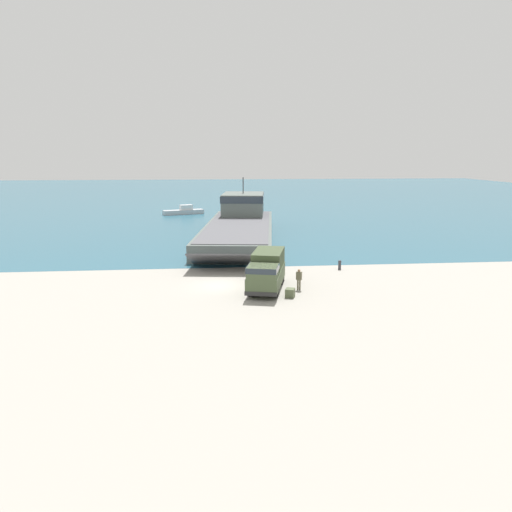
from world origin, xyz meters
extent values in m
plane|color=#9E998E|center=(0.00, 0.00, 0.00)|extent=(240.00, 240.00, 0.00)
cube|color=#285B70|center=(0.00, 96.73, 0.00)|extent=(240.00, 180.00, 0.01)
cube|color=#56605B|center=(2.97, 23.61, 0.94)|extent=(12.44, 32.03, 1.88)
cube|color=#56565B|center=(2.97, 23.61, 1.92)|extent=(11.60, 30.71, 0.08)
cube|color=#56605B|center=(4.33, 34.25, 3.51)|extent=(7.05, 9.42, 3.25)
cube|color=#28333D|center=(4.33, 34.25, 4.50)|extent=(7.23, 9.53, 0.98)
cylinder|color=#3F3F42|center=(4.33, 34.25, 6.34)|extent=(0.16, 0.16, 2.40)
cube|color=#56565B|center=(0.72, 5.98, 1.01)|extent=(7.77, 5.29, 1.90)
cube|color=#475638|center=(3.64, -1.57, 1.02)|extent=(4.03, 7.36, 1.21)
cube|color=#475638|center=(3.09, -3.81, 2.06)|extent=(2.77, 2.85, 0.87)
cube|color=#28333D|center=(3.09, -3.81, 2.28)|extent=(2.85, 2.89, 0.44)
cube|color=#3C492E|center=(3.93, -0.41, 2.32)|extent=(3.31, 4.84, 1.38)
cube|color=#2D2D2D|center=(2.82, -4.88, 0.56)|extent=(2.45, 0.83, 0.32)
cylinder|color=black|center=(4.09, -3.91, 0.64)|extent=(0.67, 1.32, 1.27)
cylinder|color=black|center=(2.16, -3.43, 0.64)|extent=(0.67, 1.32, 1.27)
cylinder|color=black|center=(5.00, -0.24, 0.64)|extent=(0.67, 1.32, 1.27)
cylinder|color=black|center=(3.07, 0.24, 0.64)|extent=(0.67, 1.32, 1.27)
cylinder|color=black|center=(5.27, 0.83, 0.64)|extent=(0.67, 1.32, 1.27)
cylinder|color=black|center=(3.33, 1.31, 0.64)|extent=(0.67, 1.32, 1.27)
cylinder|color=#6B664C|center=(6.32, -2.07, 0.42)|extent=(0.14, 0.14, 0.84)
cylinder|color=#6B664C|center=(6.17, -1.97, 0.42)|extent=(0.14, 0.14, 0.84)
cube|color=#6B664C|center=(6.25, -2.02, 1.18)|extent=(0.50, 0.44, 0.67)
sphere|color=tan|center=(6.25, -2.02, 1.63)|extent=(0.23, 0.23, 0.23)
cube|color=#B7BABF|center=(-5.54, 52.28, 0.41)|extent=(7.69, 4.14, 0.82)
cube|color=silver|center=(-5.00, 52.45, 1.27)|extent=(2.54, 1.94, 0.90)
cylinder|color=#333338|center=(11.48, 4.88, 0.34)|extent=(0.28, 0.28, 0.67)
sphere|color=#333338|center=(11.48, 4.88, 0.75)|extent=(0.32, 0.32, 0.32)
cube|color=#566042|center=(5.19, -4.03, 0.33)|extent=(0.90, 0.98, 0.67)
camera|label=1|loc=(-1.04, -40.81, 10.80)|focal=35.00mm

